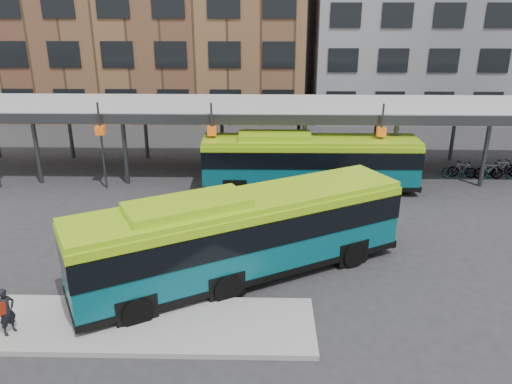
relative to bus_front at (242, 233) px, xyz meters
name	(u,v)px	position (x,y,z in m)	size (l,w,h in m)	color
ground	(267,280)	(0.95, -0.23, -1.80)	(120.00, 120.00, 0.00)	#28282B
boarding_island	(95,324)	(-4.55, -3.23, -1.71)	(14.00, 3.00, 0.18)	gray
canopy	(267,108)	(0.90, 12.64, 2.11)	(40.00, 6.53, 4.80)	#999B9E
bus_front	(242,233)	(0.00, 0.00, 0.00)	(12.26, 8.32, 3.45)	#08515D
bus_rear	(309,161)	(3.19, 9.49, -0.14)	(11.60, 2.71, 3.19)	#08515D
pedestrian	(6,311)	(-6.95, -3.85, -0.84)	(0.58, 0.67, 1.54)	black
bike_rack	(493,170)	(14.27, 11.80, -1.32)	(6.49, 1.49, 1.03)	slate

